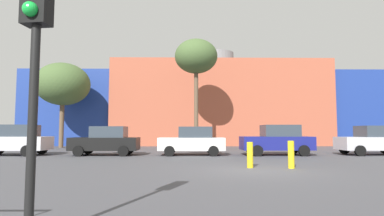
# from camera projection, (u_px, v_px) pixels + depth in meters

# --- Properties ---
(ground_plane) EXTENTS (200.00, 200.00, 0.00)m
(ground_plane) POSITION_uv_depth(u_px,v_px,m) (254.00, 170.00, 11.37)
(ground_plane) COLOR #47474C
(building_backdrop) EXTENTS (41.17, 12.41, 10.77)m
(building_backdrop) POSITION_uv_depth(u_px,v_px,m) (217.00, 108.00, 36.44)
(building_backdrop) COLOR #B2563D
(building_backdrop) RESTS_ON ground_plane
(parked_car_0) EXTENTS (4.23, 2.07, 1.83)m
(parked_car_0) POSITION_uv_depth(u_px,v_px,m) (14.00, 140.00, 18.56)
(parked_car_0) COLOR silver
(parked_car_0) RESTS_ON ground_plane
(parked_car_1) EXTENTS (4.00, 1.97, 1.74)m
(parked_car_1) POSITION_uv_depth(u_px,v_px,m) (106.00, 141.00, 18.63)
(parked_car_1) COLOR black
(parked_car_1) RESTS_ON ground_plane
(parked_car_2) EXTENTS (3.96, 1.95, 1.72)m
(parked_car_2) POSITION_uv_depth(u_px,v_px,m) (192.00, 141.00, 18.70)
(parked_car_2) COLOR white
(parked_car_2) RESTS_ON ground_plane
(parked_car_3) EXTENTS (4.22, 2.07, 1.83)m
(parked_car_3) POSITION_uv_depth(u_px,v_px,m) (277.00, 140.00, 18.78)
(parked_car_3) COLOR navy
(parked_car_3) RESTS_ON ground_plane
(parked_car_4) EXTENTS (4.11, 2.01, 1.78)m
(parked_car_4) POSITION_uv_depth(u_px,v_px,m) (374.00, 140.00, 18.86)
(parked_car_4) COLOR silver
(parked_car_4) RESTS_ON ground_plane
(traffic_light_near_left) EXTENTS (0.39, 0.38, 3.76)m
(traffic_light_near_left) POSITION_uv_depth(u_px,v_px,m) (35.00, 31.00, 4.16)
(traffic_light_near_left) COLOR black
(traffic_light_near_left) RESTS_ON ground_plane
(bare_tree_0) EXTENTS (4.79, 4.79, 7.61)m
(bare_tree_0) POSITION_uv_depth(u_px,v_px,m) (63.00, 84.00, 27.79)
(bare_tree_0) COLOR brown
(bare_tree_0) RESTS_ON ground_plane
(bare_tree_1) EXTENTS (3.58, 3.58, 9.15)m
(bare_tree_1) POSITION_uv_depth(u_px,v_px,m) (196.00, 57.00, 25.83)
(bare_tree_1) COLOR brown
(bare_tree_1) RESTS_ON ground_plane
(bollard_yellow_0) EXTENTS (0.24, 0.24, 1.01)m
(bollard_yellow_0) POSITION_uv_depth(u_px,v_px,m) (250.00, 155.00, 12.17)
(bollard_yellow_0) COLOR yellow
(bollard_yellow_0) RESTS_ON ground_plane
(bollard_yellow_1) EXTENTS (0.24, 0.24, 1.06)m
(bollard_yellow_1) POSITION_uv_depth(u_px,v_px,m) (291.00, 155.00, 11.96)
(bollard_yellow_1) COLOR yellow
(bollard_yellow_1) RESTS_ON ground_plane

